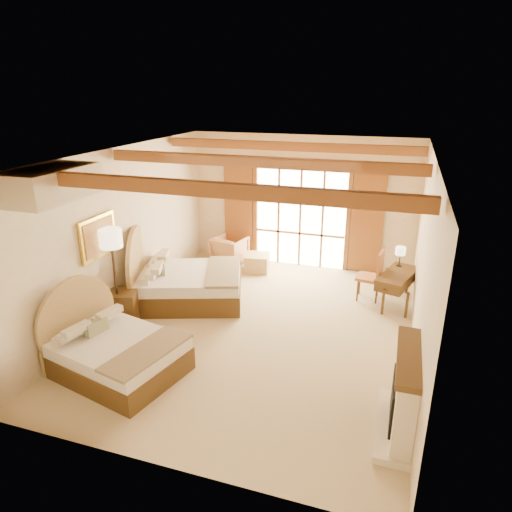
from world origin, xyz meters
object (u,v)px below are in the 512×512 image
at_px(nightstand, 123,307).
at_px(desk, 396,287).
at_px(bed_far, 182,281).
at_px(armchair, 230,250).
at_px(bed_near, 110,350).

xyz_separation_m(nightstand, desk, (4.88, 2.47, 0.04)).
relative_size(nightstand, desk, 0.48).
relative_size(bed_far, nightstand, 4.10).
height_order(bed_far, nightstand, bed_far).
relative_size(nightstand, armchair, 0.84).
xyz_separation_m(armchair, desk, (4.10, -1.09, 0.01)).
distance_m(nightstand, armchair, 3.64).
bearing_deg(armchair, bed_near, 100.13).
xyz_separation_m(bed_near, armchair, (0.08, 4.98, -0.02)).
distance_m(nightstand, desk, 5.47).
distance_m(armchair, desk, 4.24).
bearing_deg(desk, bed_far, -146.98).
xyz_separation_m(nightstand, armchair, (0.79, 3.55, 0.03)).
relative_size(bed_near, desk, 1.62).
height_order(bed_near, desk, bed_near).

